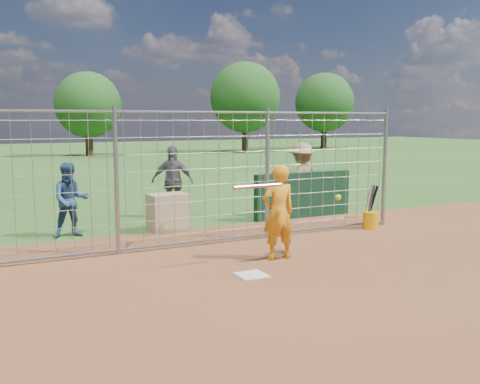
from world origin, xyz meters
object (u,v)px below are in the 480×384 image
bystander_b (172,182)px  bucket_with_bats (371,218)px  bystander_a (71,200)px  equipment_bin (168,212)px  batter (279,213)px  bystander_c (302,179)px

bystander_b → bucket_with_bats: bystander_b is taller
bystander_a → bystander_b: 2.83m
bucket_with_bats → equipment_bin: bearing=156.1°
batter → bystander_b: bystander_b is taller
bystander_b → bystander_c: bearing=12.2°
batter → bucket_with_bats: 3.40m
bystander_a → equipment_bin: (1.94, -0.30, -0.36)m
batter → bystander_a: batter is taller
equipment_bin → bucket_with_bats: bucket_with_bats is taller
bystander_b → equipment_bin: 1.67m
bucket_with_bats → bystander_a: bearing=160.8°
bystander_b → equipment_bin: bearing=-78.9°
bystander_b → bucket_with_bats: (3.38, -3.25, -0.63)m
bystander_a → equipment_bin: 1.99m
equipment_bin → bucket_with_bats: bearing=-29.0°
batter → bystander_b: size_ratio=0.92×
batter → equipment_bin: (-0.91, 3.08, -0.41)m
equipment_bin → bystander_c: bearing=-0.3°
bystander_a → equipment_bin: bearing=-6.0°
equipment_bin → bucket_with_bats: (4.01, -1.78, -0.15)m
batter → equipment_bin: size_ratio=2.02×
equipment_bin → bystander_b: bearing=62.0°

